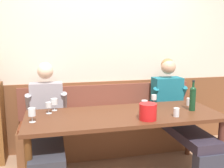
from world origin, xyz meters
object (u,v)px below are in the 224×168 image
at_px(person_center_right_seat, 47,123).
at_px(wine_bottle_green_tall, 193,97).
at_px(wine_glass_left_end, 32,112).
at_px(water_tumbler_right, 176,112).
at_px(water_tumbler_left, 189,102).
at_px(wine_glass_center_rear, 154,98).
at_px(wine_glass_right_end, 144,105).
at_px(person_right_seat, 177,111).
at_px(ice_bucket, 148,112).
at_px(wall_bench, 111,133).
at_px(wine_glass_near_bucket, 54,102).
at_px(dining_table, 124,121).
at_px(wine_glass_by_bottle, 49,106).

bearing_deg(person_center_right_seat, wine_bottle_green_tall, -11.98).
xyz_separation_m(wine_glass_left_end, water_tumbler_right, (1.51, -0.17, -0.05)).
bearing_deg(water_tumbler_left, person_center_right_seat, 175.43).
relative_size(person_center_right_seat, wine_glass_center_rear, 9.45).
relative_size(wine_glass_right_end, wine_glass_center_rear, 1.21).
distance_m(person_right_seat, water_tumbler_left, 0.25).
distance_m(ice_bucket, wine_glass_left_end, 1.19).
bearing_deg(wine_glass_left_end, wall_bench, 36.67).
relative_size(wall_bench, water_tumbler_right, 26.10).
xyz_separation_m(wine_bottle_green_tall, wine_glass_near_bucket, (-1.58, 0.38, -0.06)).
distance_m(wall_bench, dining_table, 0.78).
bearing_deg(wine_glass_right_end, wine_glass_by_bottle, 163.73).
xyz_separation_m(ice_bucket, water_tumbler_left, (0.71, 0.42, -0.04)).
bearing_deg(ice_bucket, person_center_right_seat, 151.79).
bearing_deg(water_tumbler_right, person_center_right_seat, 159.01).
xyz_separation_m(dining_table, wine_glass_near_bucket, (-0.76, 0.32, 0.18)).
xyz_separation_m(wine_glass_right_end, water_tumbler_left, (0.69, 0.25, -0.07)).
xyz_separation_m(wine_glass_left_end, water_tumbler_left, (1.88, 0.22, -0.05)).
bearing_deg(ice_bucket, water_tumbler_right, 4.69).
relative_size(dining_table, person_right_seat, 1.66).
distance_m(wine_glass_by_bottle, water_tumbler_left, 1.72).
bearing_deg(wine_glass_near_bucket, wine_glass_right_end, -23.07).
bearing_deg(water_tumbler_right, ice_bucket, -175.31).
bearing_deg(person_center_right_seat, dining_table, -19.34).
relative_size(wall_bench, wine_glass_left_end, 16.86).
height_order(wine_glass_near_bucket, wine_glass_center_rear, wine_glass_near_bucket).
bearing_deg(dining_table, wine_glass_right_end, -23.62).
xyz_separation_m(person_right_seat, ice_bucket, (-0.65, -0.59, 0.20)).
xyz_separation_m(ice_bucket, wine_glass_left_end, (-1.17, 0.20, 0.02)).
xyz_separation_m(person_center_right_seat, person_right_seat, (1.69, 0.03, 0.02)).
height_order(ice_bucket, wine_glass_by_bottle, ice_bucket).
bearing_deg(person_right_seat, dining_table, -158.16).
relative_size(person_center_right_seat, wine_glass_near_bucket, 9.01).
height_order(person_center_right_seat, water_tumbler_right, person_center_right_seat).
distance_m(wall_bench, wine_glass_right_end, 0.99).
height_order(dining_table, person_right_seat, person_right_seat).
relative_size(person_right_seat, wine_glass_center_rear, 9.57).
xyz_separation_m(wine_bottle_green_tall, wine_glass_left_end, (-1.80, -0.01, -0.05)).
xyz_separation_m(wine_bottle_green_tall, water_tumbler_left, (0.08, 0.21, -0.11)).
distance_m(wall_bench, person_center_right_seat, 0.99).
relative_size(dining_table, wine_glass_right_end, 13.18).
relative_size(person_right_seat, wine_glass_by_bottle, 10.04).
relative_size(wall_bench, water_tumbler_left, 26.09).
xyz_separation_m(wine_glass_near_bucket, wine_glass_center_rear, (1.23, -0.05, -0.01)).
distance_m(dining_table, wine_glass_right_end, 0.30).
relative_size(water_tumbler_left, water_tumbler_right, 1.00).
distance_m(wine_bottle_green_tall, wine_glass_right_end, 0.61).
distance_m(water_tumbler_left, water_tumbler_right, 0.54).
bearing_deg(wine_glass_left_end, ice_bucket, -9.49).
height_order(wall_bench, wine_glass_right_end, wall_bench).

